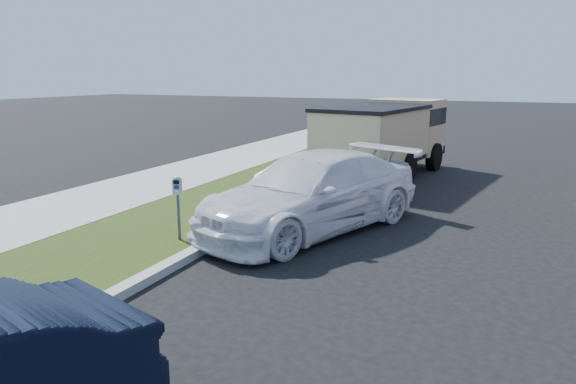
% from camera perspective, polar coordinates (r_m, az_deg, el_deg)
% --- Properties ---
extents(ground, '(120.00, 120.00, 0.00)m').
position_cam_1_polar(ground, '(8.88, 5.66, -8.47)').
color(ground, black).
rests_on(ground, ground).
extents(streetside, '(6.12, 50.00, 0.15)m').
position_cam_1_polar(streetside, '(13.18, -14.91, -1.39)').
color(streetside, '#999990').
rests_on(streetside, ground).
extents(parking_meter, '(0.20, 0.16, 1.25)m').
position_cam_1_polar(parking_meter, '(9.90, -12.16, -0.26)').
color(parking_meter, '#3F4247').
rests_on(parking_meter, ground).
extents(white_wagon, '(4.11, 5.98, 1.61)m').
position_cam_1_polar(white_wagon, '(10.90, 2.95, 0.06)').
color(white_wagon, white).
rests_on(white_wagon, ground).
extents(dump_truck, '(3.27, 6.38, 2.39)m').
position_cam_1_polar(dump_truck, '(17.00, 10.78, 6.34)').
color(dump_truck, black).
rests_on(dump_truck, ground).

